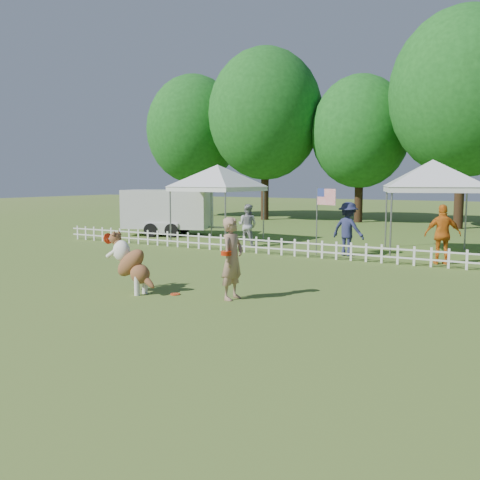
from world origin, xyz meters
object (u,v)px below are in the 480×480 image
(canopy_tent_right, at_px, (431,208))
(canopy_tent_left, at_px, (218,204))
(handler, at_px, (232,259))
(dog, at_px, (131,263))
(spectator_b, at_px, (348,229))
(spectator_a, at_px, (248,225))
(flag_pole, at_px, (317,221))
(spectator_c, at_px, (443,234))
(cargo_trailer, at_px, (168,212))
(frisbee_on_turf, at_px, (175,294))

(canopy_tent_right, bearing_deg, canopy_tent_left, 166.18)
(handler, relative_size, dog, 1.29)
(canopy_tent_left, height_order, canopy_tent_right, canopy_tent_right)
(handler, relative_size, spectator_b, 0.98)
(canopy_tent_right, relative_size, spectator_a, 1.95)
(flag_pole, relative_size, spectator_c, 1.27)
(spectator_b, bearing_deg, canopy_tent_left, 1.55)
(cargo_trailer, bearing_deg, handler, -66.77)
(frisbee_on_turf, relative_size, spectator_b, 0.12)
(dog, xyz_separation_m, spectator_a, (-1.97, 8.97, 0.13))
(flag_pole, height_order, spectator_c, flag_pole)
(frisbee_on_turf, relative_size, cargo_trailer, 0.05)
(flag_pole, bearing_deg, frisbee_on_turf, -70.14)
(canopy_tent_left, bearing_deg, handler, -51.89)
(canopy_tent_left, height_order, spectator_c, canopy_tent_left)
(spectator_b, bearing_deg, spectator_a, 6.90)
(dog, xyz_separation_m, canopy_tent_right, (4.67, 10.46, 0.92))
(frisbee_on_turf, bearing_deg, spectator_c, 60.01)
(frisbee_on_turf, height_order, flag_pole, flag_pole)
(frisbee_on_turf, bearing_deg, spectator_b, 80.64)
(dog, xyz_separation_m, frisbee_on_turf, (0.99, 0.36, -0.69))
(handler, bearing_deg, canopy_tent_right, -12.15)
(handler, xyz_separation_m, cargo_trailer, (-9.75, 10.23, 0.19))
(frisbee_on_turf, relative_size, spectator_a, 0.14)
(spectator_a, bearing_deg, spectator_b, 170.87)
(canopy_tent_right, relative_size, cargo_trailer, 0.65)
(dog, distance_m, spectator_c, 9.81)
(handler, distance_m, frisbee_on_turf, 1.66)
(spectator_a, bearing_deg, cargo_trailer, -21.24)
(canopy_tent_left, bearing_deg, dog, -64.49)
(canopy_tent_right, bearing_deg, spectator_b, -157.51)
(dog, xyz_separation_m, spectator_c, (5.48, 8.14, 0.23))
(canopy_tent_left, xyz_separation_m, canopy_tent_right, (8.57, 0.65, 0.04))
(frisbee_on_turf, height_order, spectator_b, spectator_b)
(frisbee_on_turf, relative_size, canopy_tent_left, 0.07)
(canopy_tent_left, bearing_deg, spectator_c, -6.27)
(dog, bearing_deg, flag_pole, 85.56)
(dog, distance_m, flag_pole, 8.24)
(handler, bearing_deg, cargo_trailer, 44.65)
(flag_pole, bearing_deg, canopy_tent_right, 56.75)
(dog, bearing_deg, handler, 19.30)
(handler, xyz_separation_m, frisbee_on_turf, (-1.38, -0.26, -0.90))
(canopy_tent_left, bearing_deg, cargo_trailer, 167.18)
(canopy_tent_right, xyz_separation_m, spectator_b, (-2.35, -2.01, -0.70))
(handler, distance_m, cargo_trailer, 14.14)
(flag_pole, height_order, spectator_a, flag_pole)
(spectator_b, bearing_deg, dog, 88.56)
(dog, bearing_deg, spectator_b, 79.21)
(spectator_a, height_order, spectator_c, spectator_c)
(canopy_tent_left, height_order, spectator_b, canopy_tent_left)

